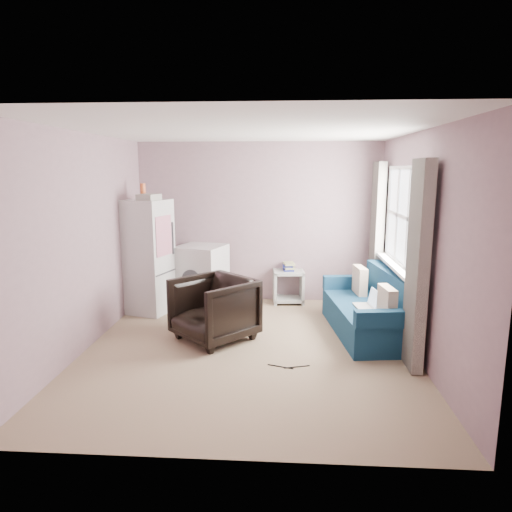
{
  "coord_description": "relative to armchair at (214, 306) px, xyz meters",
  "views": [
    {
      "loc": [
        0.42,
        -5.06,
        2.08
      ],
      "look_at": [
        0.05,
        0.6,
        1.0
      ],
      "focal_mm": 32.0,
      "sensor_mm": 36.0,
      "label": 1
    }
  ],
  "objects": [
    {
      "name": "side_table",
      "position": [
        0.92,
        1.68,
        -0.13
      ],
      "size": [
        0.51,
        0.51,
        0.64
      ],
      "rotation": [
        0.0,
        0.0,
        0.09
      ],
      "color": "#A3A4A0",
      "rests_on": "ground"
    },
    {
      "name": "armchair",
      "position": [
        0.0,
        0.0,
        0.0
      ],
      "size": [
        1.15,
        1.15,
        0.86
      ],
      "primitive_type": "imported",
      "rotation": [
        0.0,
        0.0,
        -0.76
      ],
      "color": "black",
      "rests_on": "ground"
    },
    {
      "name": "washing_machine",
      "position": [
        -0.42,
        1.45,
        0.06
      ],
      "size": [
        0.82,
        0.82,
        0.93
      ],
      "rotation": [
        0.0,
        0.0,
        -0.3
      ],
      "color": "#BBBBBB",
      "rests_on": "ground"
    },
    {
      "name": "window_dressing",
      "position": [
        2.23,
        0.42,
        0.67
      ],
      "size": [
        0.17,
        2.62,
        2.18
      ],
      "color": "white",
      "rests_on": "ground"
    },
    {
      "name": "sofa",
      "position": [
        1.98,
        0.34,
        -0.14
      ],
      "size": [
        1.02,
        1.87,
        0.79
      ],
      "rotation": [
        0.0,
        0.0,
        0.13
      ],
      "color": "navy",
      "rests_on": "ground"
    },
    {
      "name": "fridge",
      "position": [
        -1.12,
        1.06,
        0.41
      ],
      "size": [
        0.71,
        0.71,
        1.88
      ],
      "rotation": [
        0.0,
        0.0,
        -0.3
      ],
      "color": "#BBBBBB",
      "rests_on": "ground"
    },
    {
      "name": "room",
      "position": [
        0.47,
        -0.27,
        0.82
      ],
      "size": [
        3.84,
        4.24,
        2.54
      ],
      "color": "#967D62",
      "rests_on": "ground"
    },
    {
      "name": "floor_cables",
      "position": [
        0.92,
        -0.76,
        -0.43
      ],
      "size": [
        0.45,
        0.1,
        0.01
      ],
      "rotation": [
        0.0,
        0.0,
        0.03
      ],
      "color": "black",
      "rests_on": "ground"
    }
  ]
}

